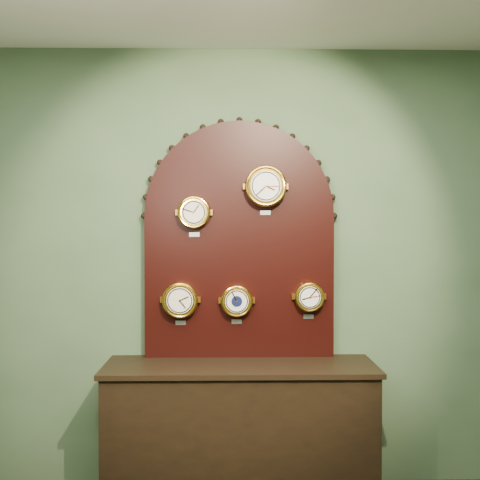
{
  "coord_description": "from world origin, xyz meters",
  "views": [
    {
      "loc": [
        -0.07,
        -1.41,
        1.67
      ],
      "look_at": [
        0.0,
        2.25,
        1.58
      ],
      "focal_mm": 45.45,
      "sensor_mm": 36.0,
      "label": 1
    }
  ],
  "objects_px": {
    "shop_counter": "(240,435)",
    "barometer": "(237,301)",
    "roman_clock": "(194,212)",
    "hygrometer": "(180,300)",
    "tide_clock": "(309,297)",
    "arabic_clock": "(266,186)",
    "display_board": "(239,232)"
  },
  "relations": [
    {
      "from": "hygrometer",
      "to": "tide_clock",
      "type": "bearing_deg",
      "value": 0.07
    },
    {
      "from": "arabic_clock",
      "to": "hygrometer",
      "type": "height_order",
      "value": "arabic_clock"
    },
    {
      "from": "hygrometer",
      "to": "tide_clock",
      "type": "height_order",
      "value": "hygrometer"
    },
    {
      "from": "display_board",
      "to": "hygrometer",
      "type": "height_order",
      "value": "display_board"
    },
    {
      "from": "shop_counter",
      "to": "barometer",
      "type": "distance_m",
      "value": 0.81
    },
    {
      "from": "shop_counter",
      "to": "barometer",
      "type": "xyz_separation_m",
      "value": [
        -0.02,
        0.15,
        0.79
      ]
    },
    {
      "from": "shop_counter",
      "to": "tide_clock",
      "type": "bearing_deg",
      "value": 19.41
    },
    {
      "from": "arabic_clock",
      "to": "tide_clock",
      "type": "relative_size",
      "value": 1.3
    },
    {
      "from": "barometer",
      "to": "tide_clock",
      "type": "bearing_deg",
      "value": 0.07
    },
    {
      "from": "shop_counter",
      "to": "hygrometer",
      "type": "distance_m",
      "value": 0.9
    },
    {
      "from": "roman_clock",
      "to": "hygrometer",
      "type": "bearing_deg",
      "value": -179.63
    },
    {
      "from": "arabic_clock",
      "to": "barometer",
      "type": "bearing_deg",
      "value": 179.59
    },
    {
      "from": "shop_counter",
      "to": "arabic_clock",
      "type": "distance_m",
      "value": 1.53
    },
    {
      "from": "roman_clock",
      "to": "tide_clock",
      "type": "distance_m",
      "value": 0.9
    },
    {
      "from": "tide_clock",
      "to": "arabic_clock",
      "type": "bearing_deg",
      "value": -179.61
    },
    {
      "from": "shop_counter",
      "to": "roman_clock",
      "type": "bearing_deg",
      "value": 151.61
    },
    {
      "from": "hygrometer",
      "to": "barometer",
      "type": "bearing_deg",
      "value": 0.08
    },
    {
      "from": "shop_counter",
      "to": "barometer",
      "type": "bearing_deg",
      "value": 96.68
    },
    {
      "from": "arabic_clock",
      "to": "hygrometer",
      "type": "relative_size",
      "value": 1.12
    },
    {
      "from": "arabic_clock",
      "to": "barometer",
      "type": "relative_size",
      "value": 1.23
    },
    {
      "from": "roman_clock",
      "to": "arabic_clock",
      "type": "bearing_deg",
      "value": -0.18
    },
    {
      "from": "shop_counter",
      "to": "arabic_clock",
      "type": "xyz_separation_m",
      "value": [
        0.16,
        0.15,
        1.51
      ]
    },
    {
      "from": "arabic_clock",
      "to": "hygrometer",
      "type": "bearing_deg",
      "value": 179.91
    },
    {
      "from": "roman_clock",
      "to": "barometer",
      "type": "bearing_deg",
      "value": -0.02
    },
    {
      "from": "shop_counter",
      "to": "tide_clock",
      "type": "xyz_separation_m",
      "value": [
        0.44,
        0.15,
        0.82
      ]
    },
    {
      "from": "display_board",
      "to": "hygrometer",
      "type": "distance_m",
      "value": 0.57
    },
    {
      "from": "roman_clock",
      "to": "hygrometer",
      "type": "relative_size",
      "value": 0.92
    },
    {
      "from": "barometer",
      "to": "shop_counter",
      "type": "bearing_deg",
      "value": -83.32
    },
    {
      "from": "display_board",
      "to": "tide_clock",
      "type": "bearing_deg",
      "value": -8.49
    },
    {
      "from": "shop_counter",
      "to": "barometer",
      "type": "height_order",
      "value": "barometer"
    },
    {
      "from": "shop_counter",
      "to": "hygrometer",
      "type": "xyz_separation_m",
      "value": [
        -0.37,
        0.15,
        0.8
      ]
    },
    {
      "from": "roman_clock",
      "to": "hygrometer",
      "type": "xyz_separation_m",
      "value": [
        -0.09,
        -0.0,
        -0.55
      ]
    }
  ]
}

